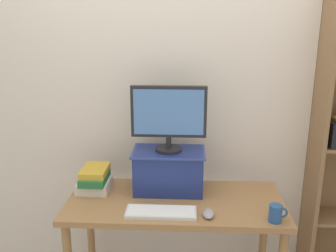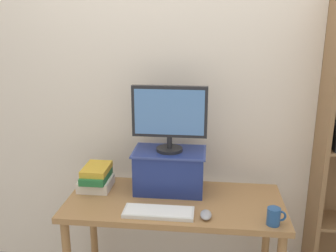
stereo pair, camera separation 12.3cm
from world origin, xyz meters
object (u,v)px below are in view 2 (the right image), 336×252
at_px(riser_box, 169,170).
at_px(coffee_mug, 274,216).
at_px(computer_monitor, 169,115).
at_px(book_stack, 96,178).
at_px(keyboard, 159,212).
at_px(computer_mouse, 206,215).
at_px(desk, 174,214).

relative_size(riser_box, coffee_mug, 4.42).
relative_size(computer_monitor, book_stack, 1.87).
xyz_separation_m(computer_monitor, coffee_mug, (0.60, -0.36, -0.45)).
bearing_deg(computer_monitor, keyboard, -94.88).
bearing_deg(book_stack, keyboard, -32.97).
height_order(computer_monitor, computer_mouse, computer_monitor).
height_order(desk, computer_monitor, computer_monitor).
bearing_deg(computer_monitor, computer_mouse, -53.88).
bearing_deg(computer_mouse, riser_box, 126.00).
xyz_separation_m(riser_box, coffee_mug, (0.60, -0.36, -0.09)).
distance_m(keyboard, coffee_mug, 0.63).
height_order(computer_mouse, book_stack, book_stack).
xyz_separation_m(keyboard, book_stack, (-0.45, 0.29, 0.06)).
bearing_deg(computer_mouse, book_stack, 157.10).
bearing_deg(keyboard, computer_monitor, 85.12).
distance_m(book_stack, coffee_mug, 1.13).
distance_m(desk, computer_monitor, 0.61).
xyz_separation_m(riser_box, keyboard, (-0.03, -0.32, -0.13)).
bearing_deg(riser_box, book_stack, -176.66).
distance_m(keyboard, book_stack, 0.54).
relative_size(computer_mouse, coffee_mug, 1.01).
bearing_deg(coffee_mug, computer_mouse, 174.97).
bearing_deg(keyboard, riser_box, 85.15).
distance_m(computer_monitor, computer_mouse, 0.63).
relative_size(computer_monitor, computer_mouse, 4.46).
xyz_separation_m(desk, computer_monitor, (-0.05, 0.14, 0.59)).
bearing_deg(coffee_mug, computer_monitor, 149.12).
height_order(riser_box, keyboard, riser_box).
height_order(computer_monitor, keyboard, computer_monitor).
bearing_deg(riser_box, computer_mouse, -54.00).
xyz_separation_m(desk, keyboard, (-0.07, -0.18, 0.11)).
height_order(computer_mouse, coffee_mug, coffee_mug).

